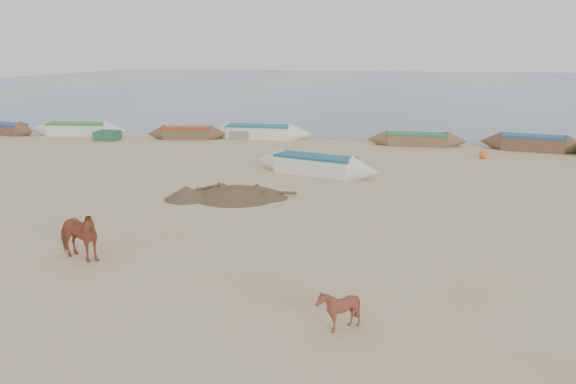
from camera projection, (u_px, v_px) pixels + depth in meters
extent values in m
plane|color=tan|center=(257.00, 261.00, 15.63)|extent=(140.00, 140.00, 0.00)
plane|color=slate|center=(391.00, 85.00, 93.15)|extent=(160.00, 160.00, 0.00)
imported|color=#984931|center=(76.00, 235.00, 15.57)|extent=(1.87, 1.26, 1.45)
imported|color=brown|center=(338.00, 309.00, 11.70)|extent=(0.88, 0.79, 0.95)
cone|color=brown|center=(237.00, 190.00, 22.55)|extent=(4.09, 4.09, 0.46)
cube|color=#295B3D|center=(107.00, 135.00, 36.39)|extent=(1.40, 1.20, 0.60)
sphere|color=orange|center=(483.00, 155.00, 30.26)|extent=(0.44, 0.44, 0.44)
cube|color=gray|center=(241.00, 135.00, 36.91)|extent=(1.20, 1.10, 0.56)
sphere|color=red|center=(16.00, 129.00, 39.75)|extent=(0.48, 0.48, 0.48)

